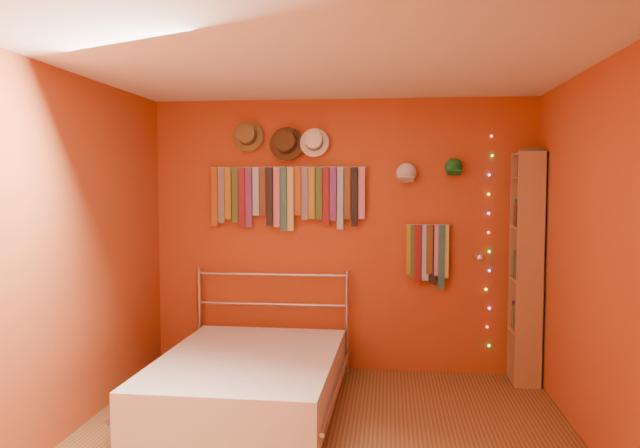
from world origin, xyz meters
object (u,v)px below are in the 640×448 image
(bed, at_px, (248,380))
(tie_rack, at_px, (286,194))
(reading_lamp, at_px, (480,257))
(bookshelf, at_px, (531,267))

(bed, bearing_deg, tie_rack, 83.82)
(bed, bearing_deg, reading_lamp, 25.58)
(reading_lamp, relative_size, bookshelf, 0.16)
(reading_lamp, height_order, bed, reading_lamp)
(tie_rack, xyz_separation_m, reading_lamp, (1.72, -0.18, -0.54))
(tie_rack, bearing_deg, bed, -97.40)
(tie_rack, bearing_deg, bookshelf, -4.10)
(reading_lamp, bearing_deg, bed, -155.65)
(tie_rack, height_order, bookshelf, bookshelf)
(bookshelf, bearing_deg, bed, -159.29)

